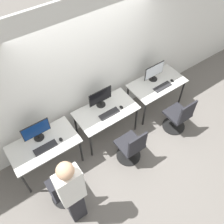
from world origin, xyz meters
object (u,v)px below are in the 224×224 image
keyboard_right (162,87)px  mouse_right (172,81)px  monitor_center (100,97)px  keyboard_left (45,148)px  office_chair_right (179,117)px  person_left (72,192)px  monitor_right (154,72)px  mouse_left (61,139)px  mouse_center (121,107)px  keyboard_center (109,114)px  office_chair_center (131,148)px  office_chair_left (64,190)px  monitor_left (36,131)px

keyboard_right → mouse_right: bearing=3.3°
monitor_center → mouse_right: monitor_center is taller
keyboard_left → monitor_center: 1.35m
keyboard_left → mouse_right: size_ratio=4.53×
keyboard_left → keyboard_right: bearing=-1.4°
mouse_right → office_chair_right: size_ratio=0.10×
person_left → monitor_right: bearing=25.5°
mouse_left → mouse_right: (2.61, -0.04, 0.00)m
mouse_left → office_chair_right: bearing=-16.0°
keyboard_left → mouse_center: size_ratio=4.53×
keyboard_center → monitor_right: size_ratio=0.83×
keyboard_center → keyboard_right: 1.31m
office_chair_center → mouse_center: bearing=69.5°
office_chair_left → person_left: (0.03, -0.37, 0.60)m
mouse_left → office_chair_right: 2.41m
keyboard_left → monitor_center: bearing=11.7°
office_chair_left → mouse_center: bearing=21.3°
office_chair_left → office_chair_center: same height
mouse_left → office_chair_right: size_ratio=0.10×
mouse_center → keyboard_right: size_ratio=0.22×
office_chair_right → office_chair_left: bearing=-180.0°
mouse_left → office_chair_left: size_ratio=0.10×
keyboard_left → monitor_right: size_ratio=0.83×
keyboard_right → office_chair_left: bearing=-167.3°
mouse_center → office_chair_center: office_chair_center is taller
keyboard_left → office_chair_right: office_chair_right is taller
mouse_left → monitor_center: size_ratio=0.18×
monitor_right → monitor_center: bearing=178.3°
monitor_left → office_chair_center: size_ratio=0.55×
keyboard_left → office_chair_center: office_chair_center is taller
keyboard_right → keyboard_left: bearing=178.6°
mouse_right → office_chair_right: 0.79m
office_chair_left → office_chair_right: bearing=0.0°
office_chair_right → office_chair_center: bearing=-179.6°
office_chair_left → keyboard_center: bearing=25.3°
mouse_right → office_chair_right: office_chair_right is taller
office_chair_left → monitor_right: 2.89m
office_chair_center → monitor_center: bearing=92.0°
mouse_center → keyboard_right: bearing=-2.2°
monitor_center → keyboard_right: bearing=-14.3°
monitor_center → office_chair_center: bearing=-88.0°
keyboard_center → office_chair_center: bearing=-87.1°
mouse_right → mouse_left: bearing=179.2°
monitor_left → keyboard_right: 2.64m
keyboard_left → mouse_left: bearing=-1.7°
monitor_right → monitor_left: bearing=179.5°
keyboard_right → mouse_right: size_ratio=4.53×
monitor_left → office_chair_right: (2.58, -0.92, -0.57)m
monitor_center → monitor_right: 1.31m
office_chair_left → monitor_center: size_ratio=1.83×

